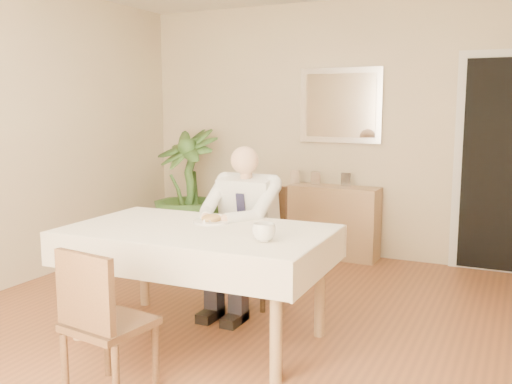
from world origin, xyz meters
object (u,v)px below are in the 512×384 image
at_px(dining_table, 198,241).
at_px(seated_man, 239,221).
at_px(potted_palm, 187,189).
at_px(sideboard, 333,222).
at_px(chair_near, 100,318).
at_px(coffee_mug, 264,232).
at_px(chair_far, 256,236).

xyz_separation_m(dining_table, seated_man, (0.00, 0.59, 0.02)).
bearing_deg(potted_palm, sideboard, 11.97).
height_order(chair_near, coffee_mug, coffee_mug).
xyz_separation_m(seated_man, coffee_mug, (0.54, -0.74, 0.12)).
xyz_separation_m(chair_far, potted_palm, (-1.38, 1.18, 0.14)).
height_order(chair_far, coffee_mug, chair_far).
bearing_deg(sideboard, seated_man, -94.55).
xyz_separation_m(coffee_mug, potted_palm, (-1.92, 2.20, -0.16)).
bearing_deg(seated_man, potted_palm, 133.29).
distance_m(seated_man, sideboard, 1.83).
distance_m(chair_near, potted_palm, 3.29).
bearing_deg(coffee_mug, chair_near, -125.64).
relative_size(coffee_mug, potted_palm, 0.11).
bearing_deg(dining_table, chair_far, 88.67).
bearing_deg(chair_near, dining_table, 96.31).
distance_m(chair_near, seated_man, 1.55).
xyz_separation_m(chair_far, sideboard, (0.17, 1.50, -0.15)).
bearing_deg(sideboard, chair_far, -95.58).
xyz_separation_m(dining_table, chair_far, (-0.00, 0.88, -0.15)).
bearing_deg(dining_table, chair_near, -92.99).
xyz_separation_m(chair_near, coffee_mug, (0.57, 0.79, 0.35)).
bearing_deg(chair_near, sideboard, 94.61).
bearing_deg(coffee_mug, potted_palm, 131.10).
distance_m(chair_far, sideboard, 1.52).
height_order(seated_man, potted_palm, potted_palm).
relative_size(dining_table, potted_palm, 1.34).
bearing_deg(sideboard, coffee_mug, -80.81).
distance_m(dining_table, potted_palm, 2.48).
height_order(dining_table, chair_far, chair_far).
xyz_separation_m(chair_far, chair_near, (-0.03, -1.82, -0.05)).
xyz_separation_m(chair_near, potted_palm, (-1.35, 3.00, 0.19)).
bearing_deg(dining_table, sideboard, 84.64).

